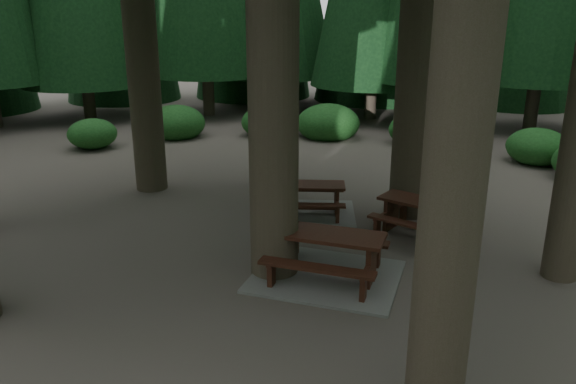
% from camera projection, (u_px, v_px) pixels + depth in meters
% --- Properties ---
extents(ground, '(80.00, 80.00, 0.00)m').
position_uv_depth(ground, '(230.00, 269.00, 10.19)').
color(ground, '#4D473E').
rests_on(ground, ground).
extents(picnic_table_a, '(2.64, 2.23, 0.85)m').
position_uv_depth(picnic_table_a, '(326.00, 262.00, 9.77)').
color(picnic_table_a, gray).
rests_on(picnic_table_a, ground).
extents(picnic_table_c, '(2.66, 2.43, 0.74)m').
position_uv_depth(picnic_table_c, '(307.00, 204.00, 12.81)').
color(picnic_table_c, gray).
rests_on(picnic_table_c, ground).
extents(picnic_table_d, '(2.10, 1.86, 0.78)m').
position_uv_depth(picnic_table_d, '(423.00, 213.00, 11.50)').
color(picnic_table_d, '#361C10').
rests_on(picnic_table_d, ground).
extents(shrub_ring, '(23.86, 24.64, 1.49)m').
position_uv_depth(shrub_ring, '(282.00, 240.00, 10.47)').
color(shrub_ring, '#1B501B').
rests_on(shrub_ring, ground).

